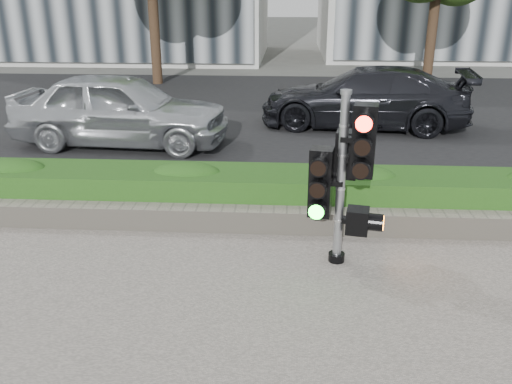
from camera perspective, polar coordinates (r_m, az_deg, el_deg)
ground at (r=6.36m, az=-0.42°, el=-11.49°), size 120.00×120.00×0.00m
road at (r=15.73m, az=2.14°, el=8.43°), size 60.00×13.00×0.02m
curb at (r=9.15m, az=0.95°, el=-0.55°), size 60.00×0.25×0.12m
stone_wall at (r=7.94m, az=0.53°, el=-2.91°), size 12.00×0.32×0.34m
hedge at (r=8.48m, az=0.77°, el=-0.08°), size 12.00×1.00×0.68m
traffic_signal at (r=6.78m, az=9.27°, el=2.23°), size 0.81×0.64×2.24m
car_silver at (r=12.54m, az=-14.06°, el=8.46°), size 4.91×2.25×1.63m
car_dark at (r=14.12m, az=11.34°, el=9.75°), size 5.40×2.74×1.50m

